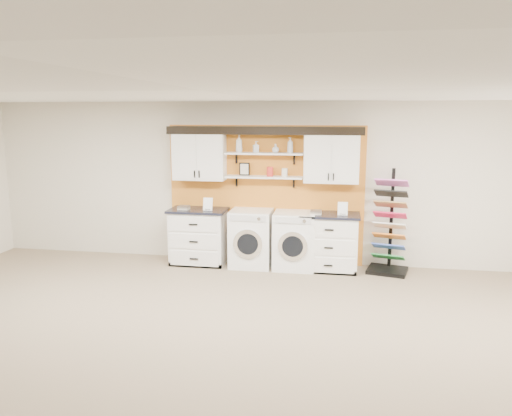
% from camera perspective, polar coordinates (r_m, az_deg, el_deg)
% --- Properties ---
extents(floor, '(10.00, 10.00, 0.00)m').
position_cam_1_polar(floor, '(5.38, -5.56, -18.09)').
color(floor, '#8F7660').
rests_on(floor, ground).
extents(ceiling, '(10.00, 10.00, 0.00)m').
position_cam_1_polar(ceiling, '(4.72, -6.18, 13.24)').
color(ceiling, white).
rests_on(ceiling, wall_back).
extents(wall_back, '(10.00, 0.00, 10.00)m').
position_cam_1_polar(wall_back, '(8.72, 1.12, 2.87)').
color(wall_back, beige).
rests_on(wall_back, floor).
extents(accent_panel, '(3.40, 0.07, 2.40)m').
position_cam_1_polar(accent_panel, '(8.71, 1.09, 1.54)').
color(accent_panel, orange).
rests_on(accent_panel, wall_back).
extents(upper_cabinet_left, '(0.90, 0.35, 0.84)m').
position_cam_1_polar(upper_cabinet_left, '(8.70, -6.49, 5.97)').
color(upper_cabinet_left, white).
rests_on(upper_cabinet_left, wall_back).
extents(upper_cabinet_right, '(0.90, 0.35, 0.84)m').
position_cam_1_polar(upper_cabinet_right, '(8.37, 8.64, 5.73)').
color(upper_cabinet_right, white).
rests_on(upper_cabinet_right, wall_back).
extents(shelf_lower, '(1.32, 0.28, 0.03)m').
position_cam_1_polar(shelf_lower, '(8.50, 0.93, 3.56)').
color(shelf_lower, white).
rests_on(shelf_lower, wall_back).
extents(shelf_upper, '(1.32, 0.28, 0.03)m').
position_cam_1_polar(shelf_upper, '(8.46, 0.94, 6.25)').
color(shelf_upper, white).
rests_on(shelf_upper, wall_back).
extents(crown_molding, '(3.30, 0.41, 0.13)m').
position_cam_1_polar(crown_molding, '(8.46, 0.96, 8.94)').
color(crown_molding, black).
rests_on(crown_molding, wall_back).
extents(picture_frame, '(0.18, 0.02, 0.22)m').
position_cam_1_polar(picture_frame, '(8.60, -1.33, 4.47)').
color(picture_frame, black).
rests_on(picture_frame, shelf_lower).
extents(canister_red, '(0.11, 0.11, 0.16)m').
position_cam_1_polar(canister_red, '(8.48, 1.60, 4.18)').
color(canister_red, red).
rests_on(canister_red, shelf_lower).
extents(canister_cream, '(0.10, 0.10, 0.14)m').
position_cam_1_polar(canister_cream, '(8.45, 3.28, 4.08)').
color(canister_cream, silver).
rests_on(canister_cream, shelf_lower).
extents(base_cabinet_left, '(0.99, 0.66, 0.97)m').
position_cam_1_polar(base_cabinet_left, '(8.78, -6.57, -3.22)').
color(base_cabinet_left, white).
rests_on(base_cabinet_left, floor).
extents(base_cabinet_right, '(0.98, 0.66, 0.96)m').
position_cam_1_polar(base_cabinet_right, '(8.45, 8.36, -3.85)').
color(base_cabinet_right, white).
rests_on(base_cabinet_right, floor).
extents(washer, '(0.70, 0.71, 0.98)m').
position_cam_1_polar(washer, '(8.57, -0.54, -3.47)').
color(washer, white).
rests_on(washer, floor).
extents(dryer, '(0.69, 0.71, 0.97)m').
position_cam_1_polar(dryer, '(8.48, 4.43, -3.70)').
color(dryer, white).
rests_on(dryer, floor).
extents(sample_rack, '(0.73, 0.65, 1.72)m').
position_cam_1_polar(sample_rack, '(8.51, 14.95, -3.58)').
color(sample_rack, black).
rests_on(sample_rack, floor).
extents(soap_bottle_a, '(0.15, 0.15, 0.30)m').
position_cam_1_polar(soap_bottle_a, '(8.53, -1.95, 7.37)').
color(soap_bottle_a, silver).
rests_on(soap_bottle_a, shelf_upper).
extents(soap_bottle_b, '(0.11, 0.11, 0.19)m').
position_cam_1_polar(soap_bottle_b, '(8.48, -0.01, 7.00)').
color(soap_bottle_b, silver).
rests_on(soap_bottle_b, shelf_upper).
extents(soap_bottle_c, '(0.14, 0.14, 0.15)m').
position_cam_1_polar(soap_bottle_c, '(8.43, 2.25, 6.83)').
color(soap_bottle_c, silver).
rests_on(soap_bottle_c, shelf_upper).
extents(soap_bottle_d, '(0.14, 0.14, 0.26)m').
position_cam_1_polar(soap_bottle_d, '(8.40, 3.93, 7.18)').
color(soap_bottle_d, silver).
rests_on(soap_bottle_d, shelf_upper).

